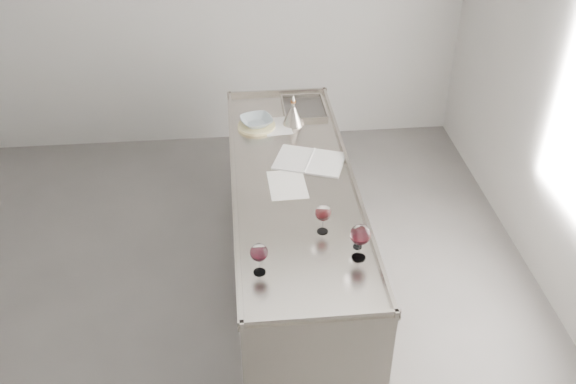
{
  "coord_description": "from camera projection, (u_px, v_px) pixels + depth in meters",
  "views": [
    {
      "loc": [
        0.15,
        -2.98,
        3.16
      ],
      "look_at": [
        0.44,
        0.05,
        1.02
      ],
      "focal_mm": 40.0,
      "sensor_mm": 36.0,
      "label": 1
    }
  ],
  "objects": [
    {
      "name": "loose_paper_under",
      "position": [
        277.0,
        126.0,
        4.52
      ],
      "size": [
        0.21,
        0.28,
        0.0
      ],
      "primitive_type": "cube",
      "rotation": [
        0.0,
        0.0,
        0.1
      ],
      "color": "silver",
      "rests_on": "counter"
    },
    {
      "name": "trivet",
      "position": [
        257.0,
        126.0,
        4.51
      ],
      "size": [
        0.28,
        0.28,
        0.02
      ],
      "primitive_type": "cylinder",
      "rotation": [
        0.0,
        0.0,
        0.07
      ],
      "color": "beige",
      "rests_on": "counter"
    },
    {
      "name": "wine_glass_middle",
      "position": [
        323.0,
        214.0,
        3.48
      ],
      "size": [
        0.09,
        0.09,
        0.18
      ],
      "rotation": [
        0.0,
        0.0,
        -0.06
      ],
      "color": "white",
      "rests_on": "counter"
    },
    {
      "name": "wine_glass_left",
      "position": [
        259.0,
        253.0,
        3.2
      ],
      "size": [
        0.09,
        0.09,
        0.18
      ],
      "rotation": [
        0.0,
        0.0,
        0.28
      ],
      "color": "white",
      "rests_on": "counter"
    },
    {
      "name": "notebook",
      "position": [
        310.0,
        161.0,
        4.14
      ],
      "size": [
        0.51,
        0.43,
        0.02
      ],
      "rotation": [
        0.0,
        0.0,
        -0.35
      ],
      "color": "white",
      "rests_on": "counter"
    },
    {
      "name": "loose_paper_top",
      "position": [
        287.0,
        185.0,
        3.92
      ],
      "size": [
        0.24,
        0.33,
        0.0
      ],
      "primitive_type": "cube",
      "rotation": [
        0.0,
        0.0,
        0.03
      ],
      "color": "white",
      "rests_on": "counter"
    },
    {
      "name": "wine_funnel",
      "position": [
        293.0,
        115.0,
        4.51
      ],
      "size": [
        0.16,
        0.16,
        0.23
      ],
      "rotation": [
        0.0,
        0.0,
        0.29
      ],
      "color": "#B2A89F",
      "rests_on": "counter"
    },
    {
      "name": "wine_glass_small",
      "position": [
        358.0,
        234.0,
        3.39
      ],
      "size": [
        0.06,
        0.06,
        0.13
      ],
      "rotation": [
        0.0,
        0.0,
        0.32
      ],
      "color": "white",
      "rests_on": "counter"
    },
    {
      "name": "counter",
      "position": [
        293.0,
        238.0,
        4.24
      ],
      "size": [
        0.77,
        2.42,
        0.97
      ],
      "color": "gray",
      "rests_on": "ground"
    },
    {
      "name": "room_shell",
      "position": [
        207.0,
        144.0,
        3.43
      ],
      "size": [
        4.54,
        5.04,
        2.84
      ],
      "color": "#54514F",
      "rests_on": "ground"
    },
    {
      "name": "ceramic_bowl",
      "position": [
        256.0,
        121.0,
        4.49
      ],
      "size": [
        0.27,
        0.27,
        0.05
      ],
      "primitive_type": "imported",
      "rotation": [
        0.0,
        0.0,
        0.27
      ],
      "color": "#95A6AE",
      "rests_on": "trivet"
    },
    {
      "name": "wine_glass_right",
      "position": [
        360.0,
        235.0,
        3.28
      ],
      "size": [
        0.11,
        0.11,
        0.21
      ],
      "rotation": [
        0.0,
        0.0,
        0.11
      ],
      "color": "white",
      "rests_on": "counter"
    }
  ]
}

